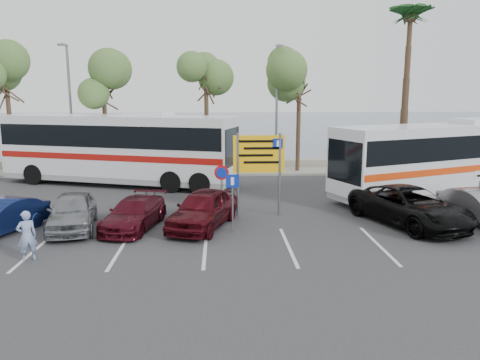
{
  "coord_description": "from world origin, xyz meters",
  "views": [
    {
      "loc": [
        -0.68,
        -16.51,
        5.33
      ],
      "look_at": [
        0.18,
        3.0,
        1.62
      ],
      "focal_mm": 35.0,
      "sensor_mm": 36.0,
      "label": 1
    }
  ],
  "objects_px": {
    "coach_bus_right": "(445,161)",
    "pedestrian_near": "(27,236)",
    "street_lamp_right": "(277,103)",
    "pedestrian_far": "(448,177)",
    "car_blue": "(0,217)",
    "suv_black": "(410,206)",
    "street_lamp_left": "(70,103)",
    "car_silver_a": "(72,211)",
    "direction_sign": "(259,160)",
    "car_red": "(203,209)",
    "car_maroon": "(134,213)",
    "coach_bus_left": "(118,151)"
  },
  "relations": [
    {
      "from": "car_silver_a",
      "to": "direction_sign",
      "type": "bearing_deg",
      "value": 1.97
    },
    {
      "from": "car_red",
      "to": "pedestrian_near",
      "type": "bearing_deg",
      "value": -127.94
    },
    {
      "from": "car_red",
      "to": "suv_black",
      "type": "bearing_deg",
      "value": 19.46
    },
    {
      "from": "street_lamp_left",
      "to": "car_silver_a",
      "type": "xyz_separation_m",
      "value": [
        3.54,
        -12.02,
        -3.88
      ]
    },
    {
      "from": "coach_bus_right",
      "to": "suv_black",
      "type": "distance_m",
      "value": 6.37
    },
    {
      "from": "direction_sign",
      "to": "car_red",
      "type": "height_order",
      "value": "direction_sign"
    },
    {
      "from": "coach_bus_right",
      "to": "car_maroon",
      "type": "relative_size",
      "value": 3.11
    },
    {
      "from": "car_blue",
      "to": "suv_black",
      "type": "relative_size",
      "value": 0.72
    },
    {
      "from": "street_lamp_left",
      "to": "car_maroon",
      "type": "xyz_separation_m",
      "value": [
        5.94,
        -12.02,
        -4.0
      ]
    },
    {
      "from": "car_silver_a",
      "to": "suv_black",
      "type": "height_order",
      "value": "suv_black"
    },
    {
      "from": "car_blue",
      "to": "pedestrian_near",
      "type": "distance_m",
      "value": 3.67
    },
    {
      "from": "street_lamp_left",
      "to": "car_blue",
      "type": "relative_size",
      "value": 2.02
    },
    {
      "from": "car_red",
      "to": "pedestrian_near",
      "type": "xyz_separation_m",
      "value": [
        -5.47,
        -3.5,
        0.07
      ]
    },
    {
      "from": "coach_bus_right",
      "to": "car_silver_a",
      "type": "height_order",
      "value": "coach_bus_right"
    },
    {
      "from": "car_red",
      "to": "pedestrian_near",
      "type": "distance_m",
      "value": 6.5
    },
    {
      "from": "street_lamp_left",
      "to": "car_maroon",
      "type": "distance_m",
      "value": 13.99
    },
    {
      "from": "direction_sign",
      "to": "coach_bus_left",
      "type": "distance_m",
      "value": 10.48
    },
    {
      "from": "coach_bus_right",
      "to": "car_red",
      "type": "height_order",
      "value": "coach_bus_right"
    },
    {
      "from": "car_red",
      "to": "direction_sign",
      "type": "bearing_deg",
      "value": 55.34
    },
    {
      "from": "car_silver_a",
      "to": "pedestrian_far",
      "type": "relative_size",
      "value": 2.1
    },
    {
      "from": "street_lamp_left",
      "to": "car_red",
      "type": "bearing_deg",
      "value": -54.23
    },
    {
      "from": "pedestrian_near",
      "to": "pedestrian_far",
      "type": "xyz_separation_m",
      "value": [
        17.81,
        8.5,
        0.18
      ]
    },
    {
      "from": "coach_bus_left",
      "to": "coach_bus_right",
      "type": "bearing_deg",
      "value": -13.02
    },
    {
      "from": "car_silver_a",
      "to": "street_lamp_left",
      "type": "bearing_deg",
      "value": 95.57
    },
    {
      "from": "pedestrian_far",
      "to": "car_silver_a",
      "type": "bearing_deg",
      "value": 102.12
    },
    {
      "from": "direction_sign",
      "to": "suv_black",
      "type": "distance_m",
      "value": 6.45
    },
    {
      "from": "car_blue",
      "to": "suv_black",
      "type": "distance_m",
      "value": 16.01
    },
    {
      "from": "coach_bus_right",
      "to": "pedestrian_near",
      "type": "distance_m",
      "value": 19.58
    },
    {
      "from": "street_lamp_left",
      "to": "pedestrian_far",
      "type": "relative_size",
      "value": 3.98
    },
    {
      "from": "coach_bus_left",
      "to": "car_maroon",
      "type": "bearing_deg",
      "value": -74.85
    },
    {
      "from": "car_silver_a",
      "to": "car_maroon",
      "type": "distance_m",
      "value": 2.4
    },
    {
      "from": "coach_bus_left",
      "to": "pedestrian_near",
      "type": "height_order",
      "value": "coach_bus_left"
    },
    {
      "from": "car_silver_a",
      "to": "pedestrian_near",
      "type": "distance_m",
      "value": 3.52
    },
    {
      "from": "coach_bus_right",
      "to": "pedestrian_far",
      "type": "relative_size",
      "value": 6.34
    },
    {
      "from": "car_blue",
      "to": "car_red",
      "type": "bearing_deg",
      "value": 26.25
    },
    {
      "from": "direction_sign",
      "to": "pedestrian_far",
      "type": "height_order",
      "value": "direction_sign"
    },
    {
      "from": "pedestrian_near",
      "to": "suv_black",
      "type": "bearing_deg",
      "value": 162.94
    },
    {
      "from": "car_silver_a",
      "to": "car_blue",
      "type": "height_order",
      "value": "car_silver_a"
    },
    {
      "from": "suv_black",
      "to": "car_silver_a",
      "type": "bearing_deg",
      "value": 159.73
    },
    {
      "from": "street_lamp_right",
      "to": "direction_sign",
      "type": "distance_m",
      "value": 10.73
    },
    {
      "from": "street_lamp_right",
      "to": "car_silver_a",
      "type": "bearing_deg",
      "value": -128.21
    },
    {
      "from": "street_lamp_left",
      "to": "direction_sign",
      "type": "xyz_separation_m",
      "value": [
        11.0,
        -10.32,
        -2.17
      ]
    },
    {
      "from": "car_blue",
      "to": "coach_bus_left",
      "type": "bearing_deg",
      "value": 97.41
    },
    {
      "from": "direction_sign",
      "to": "pedestrian_near",
      "type": "xyz_separation_m",
      "value": [
        -7.82,
        -5.2,
        -1.61
      ]
    },
    {
      "from": "street_lamp_right",
      "to": "pedestrian_far",
      "type": "relative_size",
      "value": 3.98
    },
    {
      "from": "street_lamp_left",
      "to": "car_red",
      "type": "distance_m",
      "value": 15.3
    },
    {
      "from": "coach_bus_right",
      "to": "street_lamp_left",
      "type": "bearing_deg",
      "value": 161.35
    },
    {
      "from": "car_blue",
      "to": "car_maroon",
      "type": "distance_m",
      "value": 4.97
    },
    {
      "from": "street_lamp_right",
      "to": "car_blue",
      "type": "bearing_deg",
      "value": -133.65
    },
    {
      "from": "street_lamp_right",
      "to": "pedestrian_near",
      "type": "bearing_deg",
      "value": -122.31
    }
  ]
}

